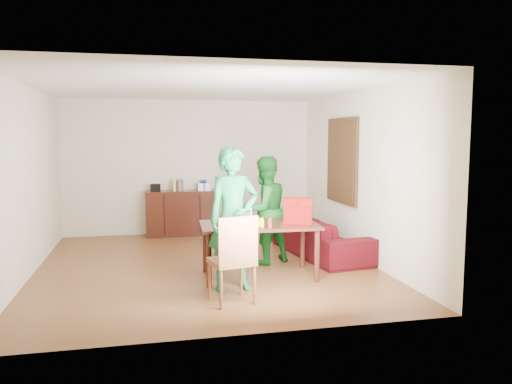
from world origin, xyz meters
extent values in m
cube|color=#4D2713|center=(0.00, 0.00, -0.05)|extent=(5.00, 5.50, 0.10)
cube|color=white|center=(0.00, 0.00, 2.75)|extent=(5.00, 5.50, 0.10)
cube|color=beige|center=(0.00, 2.80, 1.35)|extent=(5.00, 0.10, 2.70)
cube|color=beige|center=(0.00, -2.80, 1.35)|extent=(5.00, 0.10, 2.70)
cube|color=beige|center=(-2.55, 0.00, 1.35)|extent=(0.10, 5.50, 2.70)
cube|color=beige|center=(2.55, 0.00, 1.35)|extent=(0.10, 5.50, 2.70)
cube|color=#3F2614|center=(2.46, 0.70, 1.55)|extent=(0.04, 1.28, 1.48)
cube|color=#4E2E17|center=(2.43, 0.70, 1.55)|extent=(0.01, 1.18, 1.36)
cube|color=black|center=(-0.20, 2.51, 0.45)|extent=(1.40, 0.45, 0.90)
cube|color=black|center=(-0.70, 2.51, 0.97)|extent=(0.20, 0.14, 0.14)
cube|color=#B0B2BA|center=(0.25, 2.51, 0.97)|extent=(0.24, 0.22, 0.14)
ellipsoid|color=#182F9D|center=(0.25, 2.51, 1.08)|extent=(0.14, 0.14, 0.07)
cube|color=black|center=(0.65, -0.76, 0.74)|extent=(1.67, 0.99, 0.04)
cylinder|color=black|center=(-0.09, -1.10, 0.36)|extent=(0.07, 0.07, 0.72)
cylinder|color=black|center=(1.37, -1.17, 0.36)|extent=(0.07, 0.07, 0.72)
cylinder|color=black|center=(-0.06, -0.35, 0.36)|extent=(0.07, 0.07, 0.72)
cylinder|color=black|center=(1.40, -0.42, 0.36)|extent=(0.07, 0.07, 0.72)
cube|color=brown|center=(0.10, -1.74, 0.49)|extent=(0.57, 0.55, 0.05)
cube|color=brown|center=(0.14, -1.94, 0.79)|extent=(0.48, 0.14, 0.55)
imported|color=#166636|center=(0.21, -1.26, 0.92)|extent=(0.74, 0.55, 1.85)
imported|color=#125317|center=(0.91, 0.00, 0.83)|extent=(1.00, 0.90, 1.67)
cube|color=white|center=(0.41, -0.84, 0.77)|extent=(0.31, 0.22, 0.02)
cube|color=black|center=(0.41, -0.84, 0.88)|extent=(0.31, 0.08, 0.19)
cylinder|color=#5E2815|center=(0.71, -1.14, 0.84)|extent=(0.07, 0.07, 0.17)
cube|color=maroon|center=(1.20, -0.83, 0.90)|extent=(0.44, 0.35, 0.29)
imported|color=#33060E|center=(1.95, 0.31, 0.32)|extent=(1.16, 2.30, 0.64)
camera|label=1|loc=(-0.87, -7.45, 1.97)|focal=35.00mm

